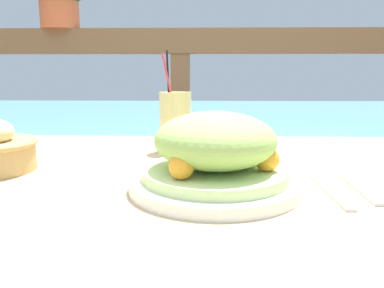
{
  "coord_description": "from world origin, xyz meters",
  "views": [
    {
      "loc": [
        0.08,
        -0.7,
        0.96
      ],
      "look_at": [
        0.06,
        0.03,
        0.82
      ],
      "focal_mm": 35.0,
      "sensor_mm": 36.0,
      "label": 1
    }
  ],
  "objects": [
    {
      "name": "fork",
      "position": [
        0.3,
        -0.09,
        0.76
      ],
      "size": [
        0.02,
        0.18,
        0.0
      ],
      "color": "silver",
      "rests_on": "patio_table"
    },
    {
      "name": "railing_fence",
      "position": [
        0.0,
        0.76,
        0.83
      ],
      "size": [
        2.8,
        0.08,
        1.11
      ],
      "color": "brown",
      "rests_on": "ground_plane"
    },
    {
      "name": "drink_glass",
      "position": [
        0.02,
        0.24,
        0.83
      ],
      "size": [
        0.08,
        0.08,
        0.25
      ],
      "color": "#DBCC7F",
      "rests_on": "patio_table"
    },
    {
      "name": "salad_plate",
      "position": [
        0.1,
        -0.07,
        0.82
      ],
      "size": [
        0.29,
        0.29,
        0.13
      ],
      "color": "white",
      "rests_on": "patio_table"
    },
    {
      "name": "knife",
      "position": [
        0.35,
        -0.06,
        0.76
      ],
      "size": [
        0.02,
        0.18,
        0.0
      ],
      "color": "silver",
      "rests_on": "patio_table"
    },
    {
      "name": "patio_table",
      "position": [
        0.0,
        0.0,
        0.67
      ],
      "size": [
        1.3,
        0.91,
        0.76
      ],
      "color": "tan",
      "rests_on": "ground_plane"
    },
    {
      "name": "sea_backdrop",
      "position": [
        0.0,
        3.26,
        0.25
      ],
      "size": [
        12.0,
        4.0,
        0.49
      ],
      "color": "#568EA8",
      "rests_on": "ground_plane"
    }
  ]
}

